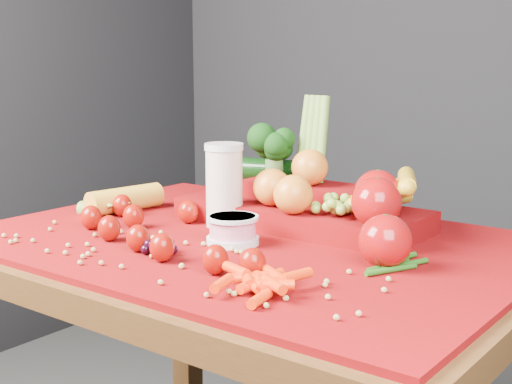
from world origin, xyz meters
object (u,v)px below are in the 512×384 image
Objects in this scene: milk_glass at (224,182)px; table at (250,290)px; produce_mound at (317,199)px; yogurt_bowl at (233,229)px.

table is at bearing -25.01° from milk_glass.
milk_glass is 0.29× the size of produce_mound.
table is 1.85× the size of produce_mound.
table is 0.23m from produce_mound.
milk_glass is at bearing 154.99° from table.
produce_mound is at bearing 31.22° from milk_glass.
yogurt_bowl is 0.21m from produce_mound.
produce_mound is (0.16, 0.10, -0.03)m from milk_glass.
yogurt_bowl is 0.17× the size of produce_mound.
table is 0.15m from yogurt_bowl.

